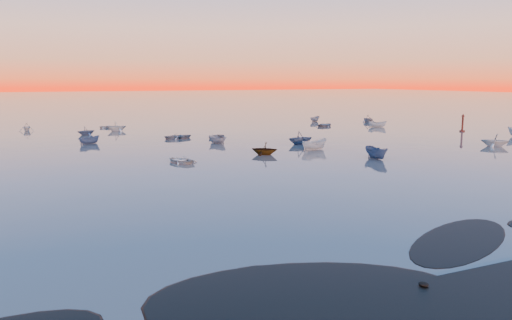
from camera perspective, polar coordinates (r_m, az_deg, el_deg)
ground at (r=122.78m, az=-12.59°, el=4.64°), size 600.00×600.00×0.00m
moored_fleet at (r=77.58m, az=-5.37°, el=2.30°), size 124.00×58.00×1.20m
boat_near_center at (r=66.80m, az=6.67°, el=1.17°), size 2.26×4.26×1.41m
boat_near_right at (r=77.47m, az=25.60°, el=1.43°), size 3.95×3.76×1.32m
channel_marker at (r=97.24m, az=22.53°, el=3.80°), size 0.93×0.93×3.31m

